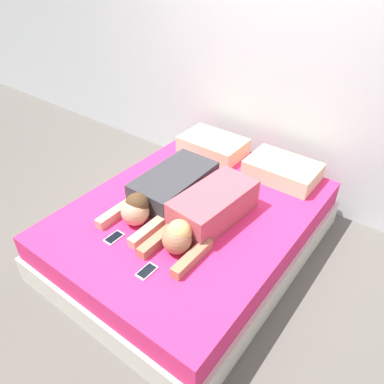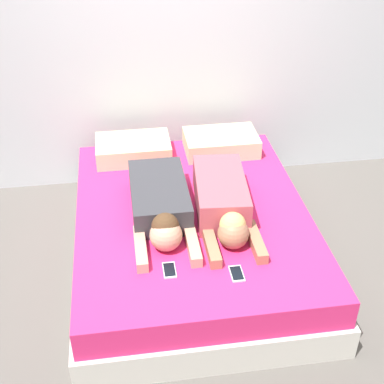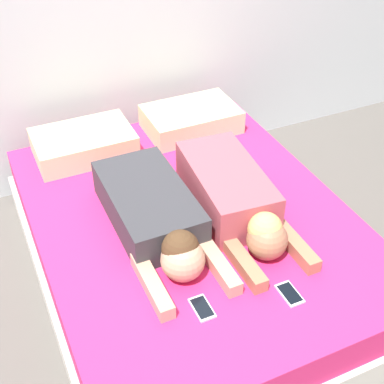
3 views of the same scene
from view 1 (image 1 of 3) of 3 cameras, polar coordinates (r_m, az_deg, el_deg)
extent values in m
plane|color=#5B5651|center=(3.17, 0.00, -8.57)|extent=(12.00, 12.00, 0.00)
cube|color=silver|center=(3.43, 13.01, 19.49)|extent=(12.00, 0.06, 2.60)
cube|color=beige|center=(3.09, 0.00, -7.06)|extent=(1.66, 2.11, 0.23)
cube|color=#E5286B|center=(2.95, 0.00, -3.98)|extent=(1.60, 2.05, 0.21)
cube|color=beige|center=(3.56, 3.20, 7.12)|extent=(0.59, 0.39, 0.15)
cube|color=beige|center=(3.27, 13.61, 3.27)|extent=(0.59, 0.39, 0.15)
cube|color=#333338|center=(2.97, -2.70, 1.25)|extent=(0.38, 0.70, 0.20)
sphere|color=tan|center=(2.71, -8.67, -2.95)|extent=(0.21, 0.21, 0.21)
sphere|color=#4C331E|center=(2.70, -8.37, -1.91)|extent=(0.18, 0.18, 0.18)
cube|color=tan|center=(2.84, -11.22, -2.98)|extent=(0.07, 0.39, 0.07)
cube|color=tan|center=(2.65, -6.37, -5.69)|extent=(0.07, 0.39, 0.07)
cube|color=#B24C59|center=(2.72, 3.34, -2.01)|extent=(0.39, 0.70, 0.24)
sphere|color=#A37051|center=(2.47, -2.31, -7.20)|extent=(0.20, 0.20, 0.20)
sphere|color=#D8B266|center=(2.46, -1.97, -6.12)|extent=(0.17, 0.17, 0.17)
cube|color=#A37051|center=(2.58, -5.06, -7.17)|extent=(0.07, 0.37, 0.07)
cube|color=#A37051|center=(2.44, 0.05, -9.97)|extent=(0.07, 0.37, 0.07)
cube|color=silver|center=(2.68, -11.79, -6.83)|extent=(0.08, 0.14, 0.01)
cube|color=black|center=(2.67, -11.80, -6.75)|extent=(0.06, 0.12, 0.00)
cube|color=silver|center=(2.42, -6.90, -11.91)|extent=(0.08, 0.14, 0.01)
cube|color=black|center=(2.42, -6.91, -11.82)|extent=(0.06, 0.12, 0.00)
camera|label=2|loc=(2.20, -92.78, 10.08)|focal=50.00mm
camera|label=3|loc=(2.27, -63.02, 19.33)|focal=50.00mm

